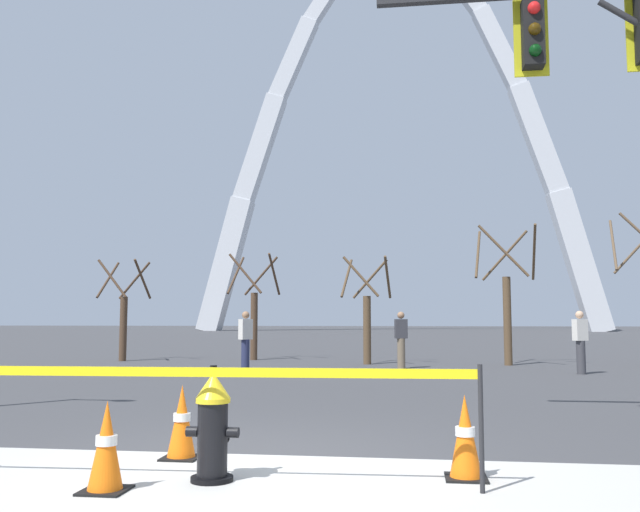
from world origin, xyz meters
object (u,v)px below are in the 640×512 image
monument_arch (395,153)px  pedestrian_walking_right (401,339)px  traffic_cone_curb_edge (106,447)px  pedestrian_standing_center (245,340)px  pedestrian_walking_left (580,342)px  traffic_cone_by_hydrant (465,438)px  traffic_cone_mid_sidewalk (182,423)px  fire_hydrant (213,426)px

monument_arch → pedestrian_walking_right: bearing=-88.7°
traffic_cone_curb_edge → monument_arch: monument_arch is taller
pedestrian_standing_center → pedestrian_walking_left: bearing=1.1°
traffic_cone_curb_edge → traffic_cone_by_hydrant: bearing=15.8°
traffic_cone_by_hydrant → traffic_cone_mid_sidewalk: bearing=169.9°
monument_arch → pedestrian_walking_right: 60.16m
traffic_cone_by_hydrant → pedestrian_walking_right: bearing=93.2°
monument_arch → pedestrian_standing_center: (-2.86, -58.33, -19.59)m
traffic_cone_curb_edge → monument_arch: (0.92, 70.67, 20.04)m
monument_arch → pedestrian_standing_center: monument_arch is taller
pedestrian_walking_left → traffic_cone_by_hydrant: bearing=-108.0°
traffic_cone_mid_sidewalk → monument_arch: 72.21m
fire_hydrant → pedestrian_walking_right: bearing=83.9°
traffic_cone_mid_sidewalk → pedestrian_walking_right: (2.00, 12.50, 0.46)m
fire_hydrant → traffic_cone_by_hydrant: bearing=9.5°
pedestrian_walking_left → pedestrian_walking_right: (-4.52, 1.30, 0.00)m
traffic_cone_by_hydrant → traffic_cone_mid_sidewalk: size_ratio=1.00×
traffic_cone_by_hydrant → monument_arch: (-1.99, 69.85, 20.04)m
traffic_cone_mid_sidewalk → pedestrian_walking_left: pedestrian_walking_left is taller
traffic_cone_curb_edge → pedestrian_walking_right: size_ratio=0.46×
pedestrian_walking_left → pedestrian_walking_right: 4.70m
pedestrian_walking_right → traffic_cone_by_hydrant: bearing=-86.8°
fire_hydrant → monument_arch: size_ratio=0.02×
fire_hydrant → pedestrian_walking_left: (5.95, 12.04, 0.35)m
traffic_cone_by_hydrant → traffic_cone_curb_edge: (-2.91, -0.82, 0.00)m
pedestrian_walking_right → pedestrian_walking_left: bearing=-16.1°
fire_hydrant → traffic_cone_by_hydrant: size_ratio=1.36×
pedestrian_walking_right → monument_arch: bearing=91.3°
traffic_cone_curb_edge → monument_arch: bearing=89.3°
traffic_cone_curb_edge → pedestrian_walking_left: 14.19m
traffic_cone_by_hydrant → pedestrian_walking_right: pedestrian_walking_right is taller
pedestrian_walking_left → pedestrian_standing_center: 8.64m
traffic_cone_mid_sidewalk → monument_arch: size_ratio=0.02×
traffic_cone_by_hydrant → pedestrian_standing_center: bearing=112.8°
fire_hydrant → monument_arch: (0.17, 70.21, 19.94)m
traffic_cone_curb_edge → pedestrian_walking_left: pedestrian_walking_left is taller
traffic_cone_curb_edge → traffic_cone_mid_sidewalk: bearing=82.4°
fire_hydrant → pedestrian_standing_center: bearing=102.7°
fire_hydrant → pedestrian_walking_left: size_ratio=0.62×
traffic_cone_by_hydrant → traffic_cone_mid_sidewalk: 2.78m
traffic_cone_by_hydrant → traffic_cone_curb_edge: same height
fire_hydrant → traffic_cone_mid_sidewalk: size_ratio=1.36×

